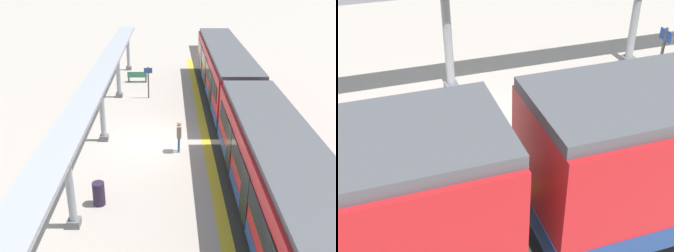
% 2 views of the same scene
% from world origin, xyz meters
% --- Properties ---
extents(ground_plane, '(176.00, 176.00, 0.00)m').
position_xyz_m(ground_plane, '(0.00, 0.00, 0.00)').
color(ground_plane, '#B3A79B').
extents(tactile_edge_strip, '(0.48, 35.35, 0.01)m').
position_xyz_m(tactile_edge_strip, '(-2.82, 0.00, 0.00)').
color(tactile_edge_strip, gold).
rests_on(tactile_edge_strip, ground).
extents(trackbed, '(3.20, 47.35, 0.01)m').
position_xyz_m(trackbed, '(-4.66, 0.00, 0.00)').
color(trackbed, '#38332D').
rests_on(trackbed, ground).
extents(train_near_carriage, '(2.65, 14.06, 3.48)m').
position_xyz_m(train_near_carriage, '(-4.65, -7.26, 1.83)').
color(train_near_carriage, red).
rests_on(train_near_carriage, ground).
extents(train_far_carriage, '(2.65, 14.06, 3.48)m').
position_xyz_m(train_far_carriage, '(-4.65, 7.37, 1.83)').
color(train_far_carriage, red).
rests_on(train_far_carriage, ground).
extents(canopy_pillar_nearest, '(1.10, 0.44, 3.45)m').
position_xyz_m(canopy_pillar_nearest, '(2.61, -13.89, 1.75)').
color(canopy_pillar_nearest, slate).
rests_on(canopy_pillar_nearest, ground).
extents(canopy_pillar_second, '(1.10, 0.44, 3.45)m').
position_xyz_m(canopy_pillar_second, '(2.61, -6.96, 1.75)').
color(canopy_pillar_second, slate).
rests_on(canopy_pillar_second, ground).
extents(canopy_pillar_third, '(1.10, 0.44, 3.45)m').
position_xyz_m(canopy_pillar_third, '(2.61, -0.15, 1.75)').
color(canopy_pillar_third, slate).
rests_on(canopy_pillar_third, ground).
extents(canopy_pillar_fourth, '(1.10, 0.44, 3.45)m').
position_xyz_m(canopy_pillar_fourth, '(2.61, 6.89, 1.75)').
color(canopy_pillar_fourth, slate).
rests_on(canopy_pillar_fourth, ground).
extents(canopy_beam, '(1.20, 28.61, 0.16)m').
position_xyz_m(canopy_beam, '(2.61, 0.02, 3.53)').
color(canopy_beam, '#A8AAB2').
rests_on(canopy_beam, canopy_pillar_nearest).
extents(bench_near_end, '(1.50, 0.46, 0.86)m').
position_xyz_m(bench_near_end, '(1.60, -10.35, 0.44)').
color(bench_near_end, '#388161').
rests_on(bench_near_end, ground).
extents(trash_bin, '(0.48, 0.48, 0.98)m').
position_xyz_m(trash_bin, '(1.91, 5.55, 0.49)').
color(trash_bin, '#2A1F37').
rests_on(trash_bin, ground).
extents(platform_info_sign, '(0.56, 0.10, 2.20)m').
position_xyz_m(platform_info_sign, '(0.55, -6.77, 1.33)').
color(platform_info_sign, '#4C4C51').
rests_on(platform_info_sign, ground).
extents(passenger_waiting_near_edge, '(0.22, 0.48, 1.67)m').
position_xyz_m(passenger_waiting_near_edge, '(-1.33, 1.12, 1.04)').
color(passenger_waiting_near_edge, '#295983').
rests_on(passenger_waiting_near_edge, ground).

